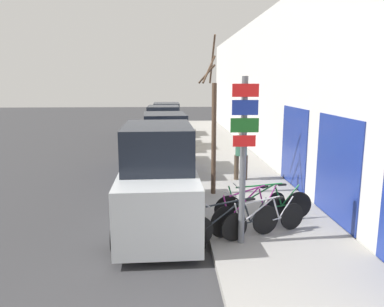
{
  "coord_description": "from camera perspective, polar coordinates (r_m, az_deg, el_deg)",
  "views": [
    {
      "loc": [
        0.16,
        -3.21,
        3.55
      ],
      "look_at": [
        0.76,
        7.03,
        1.58
      ],
      "focal_mm": 35.0,
      "sensor_mm": 36.0,
      "label": 1
    }
  ],
  "objects": [
    {
      "name": "bicycle_1",
      "position": [
        8.66,
        10.97,
        -9.79
      ],
      "size": [
        2.06,
        0.85,
        0.87
      ],
      "rotation": [
        0.0,
        0.0,
        1.94
      ],
      "color": "black",
      "rests_on": "sidewalk_curb"
    },
    {
      "name": "sidewalk_curb",
      "position": [
        17.73,
        4.62,
        -0.49
      ],
      "size": [
        3.2,
        32.0,
        0.15
      ],
      "color": "gray",
      "rests_on": "ground"
    },
    {
      "name": "bicycle_3",
      "position": [
        9.49,
        10.88,
        -7.72
      ],
      "size": [
        2.49,
        0.46,
        0.96
      ],
      "rotation": [
        0.0,
        0.0,
        1.68
      ],
      "color": "black",
      "rests_on": "sidewalk_curb"
    },
    {
      "name": "parked_car_0",
      "position": [
        9.3,
        -5.13,
        -4.16
      ],
      "size": [
        2.06,
        4.83,
        2.55
      ],
      "rotation": [
        0.0,
        0.0,
        0.02
      ],
      "color": "#B2B7BC",
      "rests_on": "ground"
    },
    {
      "name": "bicycle_0",
      "position": [
        8.27,
        6.33,
        -10.51
      ],
      "size": [
        2.21,
        0.88,
        0.93
      ],
      "rotation": [
        0.0,
        0.0,
        1.94
      ],
      "color": "black",
      "rests_on": "sidewalk_curb"
    },
    {
      "name": "parked_car_1",
      "position": [
        14.84,
        -4.16,
        1.2
      ],
      "size": [
        2.19,
        4.57,
        2.36
      ],
      "rotation": [
        0.0,
        0.0,
        0.06
      ],
      "color": "navy",
      "rests_on": "ground"
    },
    {
      "name": "building_facade",
      "position": [
        17.61,
        10.56,
        9.62
      ],
      "size": [
        0.23,
        32.0,
        6.5
      ],
      "color": "silver",
      "rests_on": "ground"
    },
    {
      "name": "parked_car_3",
      "position": [
        24.99,
        -3.9,
        5.0
      ],
      "size": [
        2.1,
        4.68,
        2.2
      ],
      "rotation": [
        0.0,
        0.0,
        0.01
      ],
      "color": "black",
      "rests_on": "ground"
    },
    {
      "name": "signpost",
      "position": [
        7.75,
        7.82,
        -0.25
      ],
      "size": [
        0.57,
        0.15,
        3.51
      ],
      "color": "#595B60",
      "rests_on": "sidewalk_curb"
    },
    {
      "name": "pedestrian_near",
      "position": [
        13.16,
        7.51,
        0.44
      ],
      "size": [
        0.47,
        0.4,
        1.8
      ],
      "rotation": [
        0.0,
        0.0,
        -0.19
      ],
      "color": "#4C3D2D",
      "rests_on": "sidewalk_curb"
    },
    {
      "name": "parked_car_2",
      "position": [
        19.92,
        -4.33,
        3.65
      ],
      "size": [
        2.04,
        4.18,
        2.32
      ],
      "rotation": [
        0.0,
        0.0,
        -0.01
      ],
      "color": "gray",
      "rests_on": "ground"
    },
    {
      "name": "bicycle_2",
      "position": [
        8.98,
        8.96,
        -8.68
      ],
      "size": [
        2.06,
        1.4,
        0.99
      ],
      "rotation": [
        0.0,
        0.0,
        2.16
      ],
      "color": "black",
      "rests_on": "sidewalk_curb"
    },
    {
      "name": "ground_plane",
      "position": [
        14.84,
        -3.89,
        -3.01
      ],
      "size": [
        80.0,
        80.0,
        0.0
      ],
      "primitive_type": "plane",
      "color": "#333335"
    },
    {
      "name": "street_tree",
      "position": [
        11.3,
        3.26,
        3.7
      ],
      "size": [
        0.51,
        1.41,
        4.75
      ],
      "color": "#4C3828",
      "rests_on": "sidewalk_curb"
    }
  ]
}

